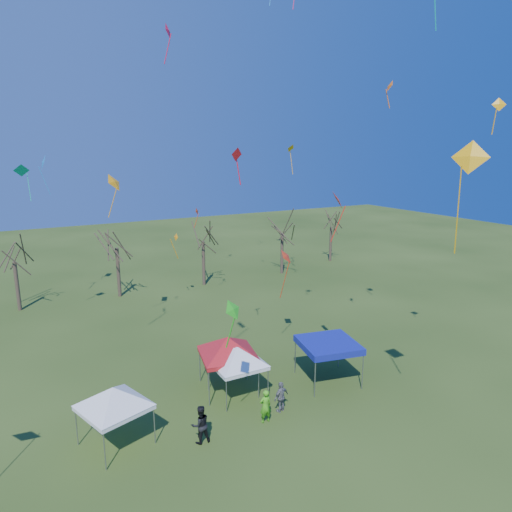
{
  "coord_description": "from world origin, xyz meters",
  "views": [
    {
      "loc": [
        -10.95,
        -17.64,
        13.38
      ],
      "look_at": [
        0.46,
        3.0,
        7.9
      ],
      "focal_mm": 32.0,
      "sensor_mm": 36.0,
      "label": 1
    }
  ],
  "objects": [
    {
      "name": "tent_white_west",
      "position": [
        -7.57,
        1.91,
        2.72
      ],
      "size": [
        3.63,
        3.63,
        3.37
      ],
      "rotation": [
        0.0,
        0.0,
        0.32
      ],
      "color": "gray",
      "rests_on": "ground"
    },
    {
      "name": "kite_24",
      "position": [
        -1.24,
        10.78,
        20.33
      ],
      "size": [
        0.77,
        0.89,
        2.38
      ],
      "rotation": [
        0.0,
        0.0,
        0.92
      ],
      "color": "red",
      "rests_on": "ground"
    },
    {
      "name": "kite_25",
      "position": [
        7.97,
        1.67,
        16.75
      ],
      "size": [
        0.55,
        0.73,
        1.47
      ],
      "rotation": [
        0.0,
        0.0,
        4.35
      ],
      "color": "#E75E0C",
      "rests_on": "ground"
    },
    {
      "name": "kite_22",
      "position": [
        1.83,
        20.05,
        5.87
      ],
      "size": [
        0.75,
        0.79,
        2.41
      ],
      "rotation": [
        0.0,
        0.0,
        4.89
      ],
      "color": "orange",
      "rests_on": "ground"
    },
    {
      "name": "kite_13",
      "position": [
        -9.53,
        22.12,
        11.87
      ],
      "size": [
        1.18,
        0.84,
        2.9
      ],
      "rotation": [
        0.0,
        0.0,
        3.18
      ],
      "color": "#0BA885",
      "rests_on": "ground"
    },
    {
      "name": "kite_2",
      "position": [
        -7.82,
        24.23,
        12.39
      ],
      "size": [
        0.71,
        1.34,
        3.33
      ],
      "rotation": [
        0.0,
        0.0,
        4.69
      ],
      "color": "blue",
      "rests_on": "ground"
    },
    {
      "name": "tree_3",
      "position": [
        6.03,
        24.04,
        6.08
      ],
      "size": [
        3.59,
        3.59,
        7.91
      ],
      "color": "#3D2D21",
      "rests_on": "ground"
    },
    {
      "name": "tent_red",
      "position": [
        -0.83,
        3.95,
        2.99
      ],
      "size": [
        4.11,
        4.11,
        3.7
      ],
      "rotation": [
        0.0,
        0.0,
        -0.21
      ],
      "color": "gray",
      "rests_on": "ground"
    },
    {
      "name": "tree_5",
      "position": [
        23.72,
        26.07,
        5.73
      ],
      "size": [
        3.39,
        3.39,
        7.46
      ],
      "color": "#3D2D21",
      "rests_on": "ground"
    },
    {
      "name": "person_green",
      "position": [
        -0.6,
        0.12,
        0.87
      ],
      "size": [
        0.65,
        0.43,
        1.75
      ],
      "primitive_type": "imported",
      "rotation": [
        0.0,
        0.0,
        3.12
      ],
      "color": "#4BB61D",
      "rests_on": "ground"
    },
    {
      "name": "kite_19",
      "position": [
        4.69,
        22.03,
        7.79
      ],
      "size": [
        0.65,
        0.67,
        1.86
      ],
      "rotation": [
        0.0,
        0.0,
        0.83
      ],
      "color": "red",
      "rests_on": "ground"
    },
    {
      "name": "person_grey",
      "position": [
        0.59,
        0.53,
        0.84
      ],
      "size": [
        1.06,
        0.66,
        1.68
      ],
      "primitive_type": "imported",
      "rotation": [
        0.0,
        0.0,
        3.42
      ],
      "color": "slate",
      "rests_on": "ground"
    },
    {
      "name": "kite_5",
      "position": [
        4.67,
        -6.14,
        13.09
      ],
      "size": [
        1.24,
        1.51,
        4.49
      ],
      "rotation": [
        0.0,
        0.0,
        5.24
      ],
      "color": "#F0A50C",
      "rests_on": "ground"
    },
    {
      "name": "kite_9",
      "position": [
        10.83,
        -2.9,
        15.52
      ],
      "size": [
        0.7,
        0.63,
        1.78
      ],
      "rotation": [
        0.0,
        0.0,
        5.63
      ],
      "color": "#FBA60D",
      "rests_on": "ground"
    },
    {
      "name": "person_dark",
      "position": [
        -4.08,
        0.15,
        0.93
      ],
      "size": [
        0.92,
        0.73,
        1.85
      ],
      "primitive_type": "imported",
      "rotation": [
        0.0,
        0.0,
        3.11
      ],
      "color": "black",
      "rests_on": "ground"
    },
    {
      "name": "tree_4",
      "position": [
        15.36,
        24.0,
        6.06
      ],
      "size": [
        3.58,
        3.58,
        7.89
      ],
      "color": "#3D2D21",
      "rests_on": "ground"
    },
    {
      "name": "tree_1",
      "position": [
        -10.77,
        24.65,
        5.79
      ],
      "size": [
        3.42,
        3.42,
        7.54
      ],
      "color": "#3D2D21",
      "rests_on": "ground"
    },
    {
      "name": "ground",
      "position": [
        0.0,
        0.0,
        0.0
      ],
      "size": [
        140.0,
        140.0,
        0.0
      ],
      "primitive_type": "plane",
      "color": "#294115",
      "rests_on": "ground"
    },
    {
      "name": "kite_27",
      "position": [
        4.51,
        1.36,
        10.8
      ],
      "size": [
        1.13,
        1.29,
        2.7
      ],
      "rotation": [
        0.0,
        0.0,
        1.03
      ],
      "color": "red",
      "rests_on": "ground"
    },
    {
      "name": "kite_12",
      "position": [
        13.91,
        20.41,
        13.54
      ],
      "size": [
        1.11,
        0.93,
        2.91
      ],
      "rotation": [
        0.0,
        0.0,
        3.5
      ],
      "color": "#FFA70D",
      "rests_on": "ground"
    },
    {
      "name": "kite_18",
      "position": [
        0.87,
        6.05,
        13.11
      ],
      "size": [
        0.86,
        0.53,
        2.14
      ],
      "rotation": [
        0.0,
        0.0,
        3.47
      ],
      "color": "red",
      "rests_on": "ground"
    },
    {
      "name": "kite_11",
      "position": [
        -4.37,
        13.85,
        11.3
      ],
      "size": [
        1.54,
        1.58,
        2.94
      ],
      "rotation": [
        0.0,
        0.0,
        0.83
      ],
      "color": "#FF9D0D",
      "rests_on": "ground"
    },
    {
      "name": "tree_2",
      "position": [
        -2.37,
        24.38,
        6.29
      ],
      "size": [
        3.71,
        3.71,
        8.18
      ],
      "color": "#3D2D21",
      "rests_on": "ground"
    },
    {
      "name": "kite_17",
      "position": [
        4.84,
        6.82,
        6.56
      ],
      "size": [
        1.31,
        1.26,
        3.27
      ],
      "rotation": [
        0.0,
        0.0,
        0.69
      ],
      "color": "red",
      "rests_on": "ground"
    },
    {
      "name": "kite_1",
      "position": [
        -2.92,
        -1.1,
        6.74
      ],
      "size": [
        1.11,
        0.95,
        2.14
      ],
      "rotation": [
        0.0,
        0.0,
        0.5
      ],
      "color": "green",
      "rests_on": "ground"
    },
    {
      "name": "tent_white_mid",
      "position": [
        -0.65,
        3.12,
        2.69
      ],
      "size": [
        3.78,
        3.78,
        3.33
      ],
      "rotation": [
        0.0,
        0.0,
        -0.01
      ],
      "color": "gray",
      "rests_on": "ground"
    },
    {
      "name": "tent_blue",
      "position": [
        4.73,
        1.98,
        2.29
      ],
      "size": [
        3.75,
        3.75,
        2.49
      ],
      "rotation": [
        0.0,
        0.0,
        -0.21
      ],
      "color": "gray",
      "rests_on": "ground"
    }
  ]
}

